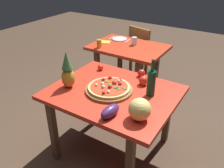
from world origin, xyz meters
The scene contains 19 objects.
ground_plane centered at (0.00, 0.00, 0.00)m, with size 10.00×10.00×0.00m, color #4C3828.
display_table centered at (0.00, 0.00, 0.64)m, with size 1.15×0.94×0.72m.
background_table centered at (-0.47, 1.15, 0.61)m, with size 1.02×0.74×0.72m.
dining_chair centered at (-0.53, 1.74, 0.48)m, with size 0.48×0.48×0.85m.
pizza_board centered at (-0.03, -0.02, 0.74)m, with size 0.44×0.44×0.03m, color brown.
pizza centered at (-0.03, -0.02, 0.76)m, with size 0.39×0.39×0.06m.
wine_bottle centered at (0.32, 0.11, 0.85)m, with size 0.08×0.08×0.35m.
pineapple_left centered at (-0.40, -0.16, 0.88)m, with size 0.13×0.13×0.36m.
melon centered at (0.39, -0.25, 0.81)m, with size 0.18×0.18×0.18m, color #EFC96C.
bell_pepper centered at (0.18, 0.26, 0.77)m, with size 0.09×0.09×0.10m, color red.
eggplant centered at (0.18, -0.34, 0.77)m, with size 0.20×0.09×0.09m, color #462457.
tomato_at_corner centered at (-0.36, 0.31, 0.76)m, with size 0.06×0.06×0.06m, color red.
tomato_beside_pepper centered at (0.09, 0.40, 0.76)m, with size 0.08×0.08×0.08m, color red.
drinking_glass_juice centered at (-0.78, 0.88, 0.78)m, with size 0.06×0.06×0.11m, color orange.
drinking_glass_water centered at (-0.43, 1.24, 0.78)m, with size 0.07×0.07×0.11m, color silver.
dinner_plate centered at (-0.72, 1.33, 0.73)m, with size 0.22×0.22×0.02m, color white.
fork_utensil centered at (-0.86, 1.33, 0.73)m, with size 0.02×0.18×0.01m, color silver.
knife_utensil centered at (-0.58, 1.33, 0.73)m, with size 0.02×0.18×0.01m, color silver.
napkin_folded centered at (-0.83, 1.11, 0.73)m, with size 0.14×0.12×0.01m, color yellow.
Camera 1 is at (1.00, -1.60, 1.84)m, focal length 37.61 mm.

